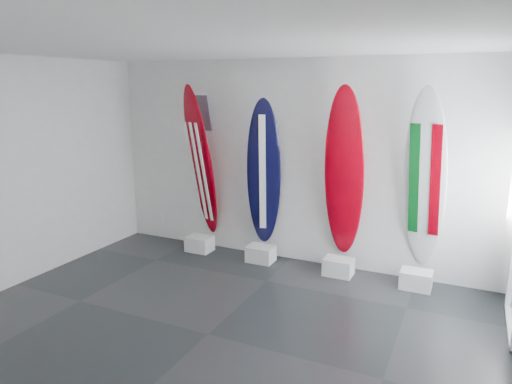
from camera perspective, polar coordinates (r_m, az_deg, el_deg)
The scene contains 13 objects.
floor at distance 5.26m, azimuth -5.90°, elevation -16.97°, with size 6.00×6.00×0.00m, color black.
ceiling at distance 4.58m, azimuth -6.81°, elevation 17.67°, with size 6.00×6.00×0.00m, color white.
wall_back at distance 6.91m, azimuth 4.57°, elevation 3.60°, with size 6.00×6.00×0.00m, color silver.
wall_left at distance 6.74m, azimuth -28.65°, elevation 1.82°, with size 5.00×5.00×0.00m, color silver.
display_block_usa at distance 7.61m, azimuth -6.94°, elevation -6.31°, with size 0.40×0.30×0.24m, color silver.
surfboard_usa at distance 7.37m, azimuth -6.80°, elevation 3.66°, with size 0.55×0.08×2.44m, color #8B000C.
display_block_navy at distance 7.12m, azimuth 0.59°, elevation -7.60°, with size 0.40×0.30×0.24m, color silver.
surfboard_navy at distance 6.87m, azimuth 0.96°, elevation 2.28°, with size 0.50×0.08×2.23m, color black.
display_block_swiss at distance 6.74m, azimuth 10.08°, elevation -9.02°, with size 0.40×0.30×0.24m, color silver.
surfboard_swiss at distance 6.46m, azimuth 10.77°, elevation 2.21°, with size 0.55×0.08×2.42m, color #8B000C.
display_block_italy at distance 6.57m, azimuth 19.03°, elevation -10.13°, with size 0.40×0.30×0.24m, color silver.
surfboard_italy at distance 6.29m, azimuth 20.01°, elevation 1.30°, with size 0.55×0.08×2.41m, color silver.
wall_outlet at distance 8.31m, azimuth -11.65°, elevation -3.16°, with size 0.09×0.02×0.13m, color silver.
Camera 1 is at (2.40, -3.88, 2.61)m, focal length 32.60 mm.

